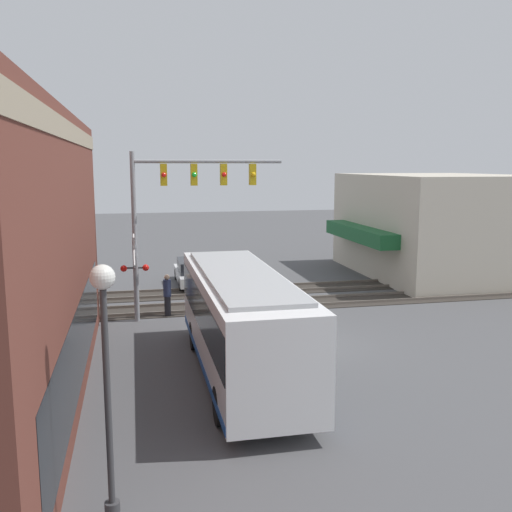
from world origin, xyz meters
name	(u,v)px	position (x,y,z in m)	size (l,w,h in m)	color
ground_plane	(301,344)	(0.00, 0.00, 0.00)	(120.00, 120.00, 0.00)	#4C4C4F
shop_building	(435,225)	(11.43, -11.76, 2.99)	(11.88, 9.80, 5.99)	beige
city_bus	(240,319)	(-2.69, 2.80, 1.82)	(10.14, 2.59, 3.32)	white
traffic_signal_gantry	(182,195)	(4.45, 3.94, 5.31)	(0.42, 6.36, 7.11)	gray
crossing_signal	(135,268)	(4.43, 5.96, 2.30)	(1.41, 1.18, 3.81)	gray
streetlamp	(107,375)	(-9.69, 6.50, 2.92)	(0.44, 0.44, 4.90)	#38383A
rail_track_near	(265,305)	(6.00, 0.00, 0.03)	(2.60, 60.00, 0.15)	#332D28
rail_track_far	(251,290)	(9.20, 0.00, 0.03)	(2.60, 60.00, 0.15)	#332D28
parked_car_white	(193,273)	(11.39, 2.80, 0.66)	(4.78, 1.82, 1.41)	silver
pedestrian_near_bus	(297,333)	(-1.42, 0.60, 0.86)	(0.34, 0.34, 1.70)	#2D3351
pedestrian_at_crossing	(167,295)	(4.99, 4.61, 0.96)	(0.34, 0.34, 1.86)	black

